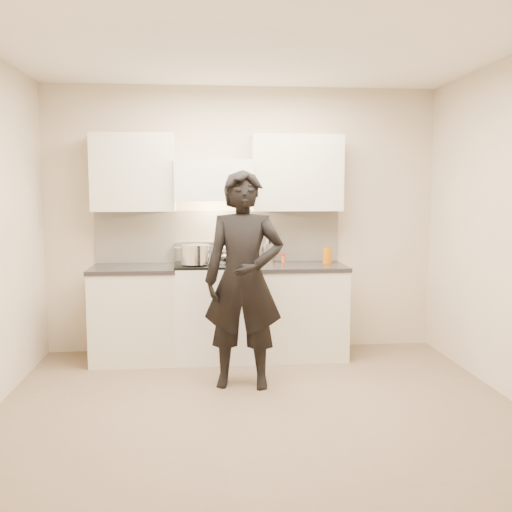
# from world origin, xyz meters

# --- Properties ---
(ground_plane) EXTENTS (4.00, 4.00, 0.00)m
(ground_plane) POSITION_xyz_m (0.00, 0.00, 0.00)
(ground_plane) COLOR #7C634E
(room_shell) EXTENTS (4.04, 3.54, 2.70)m
(room_shell) POSITION_xyz_m (-0.06, 0.37, 1.60)
(room_shell) COLOR beige
(room_shell) RESTS_ON ground
(stove) EXTENTS (0.76, 0.65, 0.96)m
(stove) POSITION_xyz_m (-0.30, 1.42, 0.47)
(stove) COLOR white
(stove) RESTS_ON ground
(counter_right) EXTENTS (0.92, 0.67, 0.92)m
(counter_right) POSITION_xyz_m (0.53, 1.43, 0.46)
(counter_right) COLOR silver
(counter_right) RESTS_ON ground
(counter_left) EXTENTS (0.82, 0.67, 0.92)m
(counter_left) POSITION_xyz_m (-1.08, 1.43, 0.46)
(counter_left) COLOR silver
(counter_left) RESTS_ON ground
(wok) EXTENTS (0.35, 0.43, 0.28)m
(wok) POSITION_xyz_m (-0.12, 1.57, 1.05)
(wok) COLOR silver
(wok) RESTS_ON stove
(stock_pot) EXTENTS (0.39, 0.28, 0.18)m
(stock_pot) POSITION_xyz_m (-0.49, 1.28, 1.05)
(stock_pot) COLOR silver
(stock_pot) RESTS_ON stove
(utensil_crock) EXTENTS (0.13, 0.13, 0.36)m
(utensil_crock) POSITION_xyz_m (0.25, 1.66, 1.03)
(utensil_crock) COLOR #999A9F
(utensil_crock) RESTS_ON counter_right
(spice_jar) EXTENTS (0.04, 0.04, 0.09)m
(spice_jar) POSITION_xyz_m (0.41, 1.63, 0.96)
(spice_jar) COLOR #ED591B
(spice_jar) RESTS_ON counter_right
(oil_glass) EXTENTS (0.09, 0.09, 0.16)m
(oil_glass) POSITION_xyz_m (0.84, 1.50, 1.00)
(oil_glass) COLOR #BF6104
(oil_glass) RESTS_ON counter_right
(person) EXTENTS (0.73, 0.54, 1.82)m
(person) POSITION_xyz_m (-0.08, 0.56, 0.91)
(person) COLOR black
(person) RESTS_ON ground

